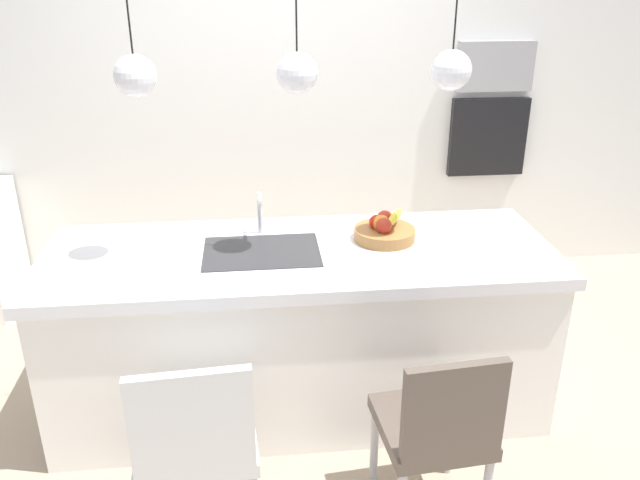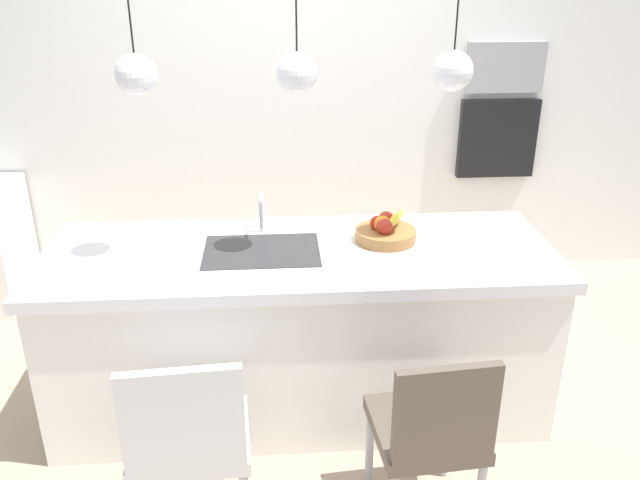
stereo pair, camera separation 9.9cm
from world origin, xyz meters
name	(u,v)px [view 2 (the right image)]	position (x,y,z in m)	size (l,w,h in m)	color
floor	(302,400)	(0.00, 0.00, 0.00)	(6.60, 6.60, 0.00)	tan
back_wall	(289,99)	(0.00, 1.65, 1.30)	(6.00, 0.10, 2.60)	white
kitchen_island	(301,329)	(0.00, 0.00, 0.45)	(2.49, 0.89, 0.89)	white
sink_basin	(262,252)	(-0.18, 0.00, 0.89)	(0.56, 0.40, 0.02)	#2D2D30
faucet	(261,208)	(-0.18, 0.21, 1.04)	(0.02, 0.17, 0.22)	silver
fruit_bowl	(385,231)	(0.43, 0.09, 0.94)	(0.31, 0.31, 0.14)	#9E6B38
microwave	(505,67)	(1.49, 1.58, 1.51)	(0.54, 0.08, 0.34)	#9E9EA3
oven	(497,138)	(1.49, 1.58, 1.01)	(0.56, 0.08, 0.56)	black
chair_near	(188,438)	(-0.47, -0.86, 0.51)	(0.49, 0.45, 0.90)	silver
chair_middle	(431,429)	(0.48, -0.86, 0.49)	(0.45, 0.47, 0.88)	brown
pendant_light_left	(136,74)	(-0.69, 0.00, 1.74)	(0.18, 0.18, 0.78)	silver
pendant_light_center	(297,72)	(0.00, 0.00, 1.74)	(0.18, 0.18, 0.78)	silver
pendant_light_right	(453,70)	(0.69, 0.00, 1.74)	(0.18, 0.18, 0.78)	silver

